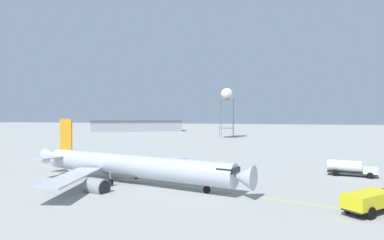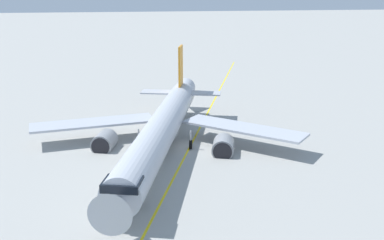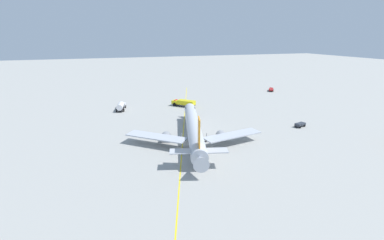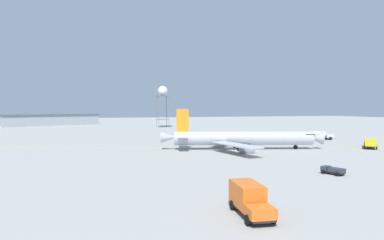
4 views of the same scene
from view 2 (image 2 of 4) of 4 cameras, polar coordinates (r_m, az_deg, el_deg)
The scene contains 3 objects.
ground_plane at distance 56.44m, azimuth -1.62°, elevation -3.37°, with size 600.00×600.00×0.00m, color #9E9E99.
airliner_main at distance 54.24m, azimuth -3.69°, elevation -1.20°, with size 33.37×42.01×11.14m.
taxiway_centreline at distance 51.02m, azimuth -1.43°, elevation -5.57°, with size 46.65×135.54×0.01m.
Camera 2 is at (6.85, 52.66, 19.12)m, focal length 42.86 mm.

